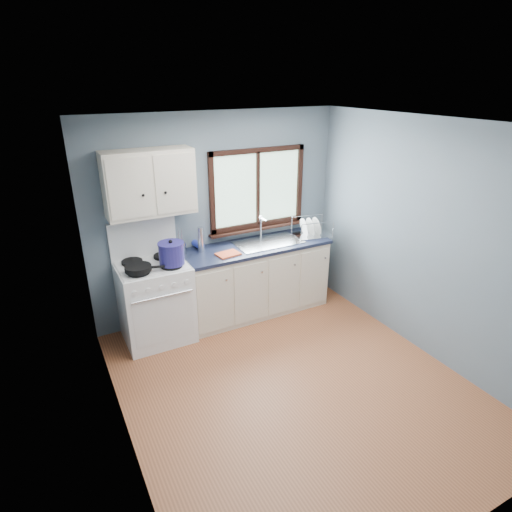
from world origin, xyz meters
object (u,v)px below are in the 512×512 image
base_cabinets (255,282)px  skillet (138,268)px  gas_range (155,300)px  utensil_crock (182,248)px  sink (268,247)px  stockpot (171,253)px  dish_rack (311,231)px  thermos (201,240)px

base_cabinets → skillet: bearing=-173.2°
gas_range → utensil_crock: 0.67m
base_cabinets → sink: (0.18, -0.00, 0.45)m
base_cabinets → skillet: size_ratio=4.18×
base_cabinets → gas_range: bearing=-179.2°
stockpot → dish_rack: (1.92, 0.13, -0.10)m
sink → gas_range: bearing=-179.3°
gas_range → dish_rack: gas_range is taller
base_cabinets → stockpot: bearing=-171.6°
base_cabinets → stockpot: size_ratio=5.06×
utensil_crock → dish_rack: size_ratio=0.68×
stockpot → base_cabinets: bearing=8.4°
sink → stockpot: stockpot is taller
skillet → thermos: thermos is taller
gas_range → thermos: (0.63, 0.13, 0.58)m
base_cabinets → utensil_crock: utensil_crock is taller
gas_range → utensil_crock: bearing=22.8°
skillet → dish_rack: (2.29, 0.14, -0.00)m
skillet → stockpot: 0.38m
skillet → thermos: (0.81, 0.28, 0.09)m
dish_rack → utensil_crock: bearing=-175.7°
gas_range → base_cabinets: bearing=0.8°
sink → dish_rack: 0.64m
sink → skillet: size_ratio=1.90×
gas_range → sink: (1.49, 0.02, 0.37)m
thermos → dish_rack: thermos is taller
sink → thermos: bearing=172.8°
gas_range → dish_rack: 2.17m
base_cabinets → utensil_crock: bearing=170.4°
base_cabinets → utensil_crock: (-0.90, 0.15, 0.58)m
sink → skillet: 1.68m
skillet → utensil_crock: size_ratio=1.25×
utensil_crock → skillet: bearing=-150.6°
stockpot → dish_rack: size_ratio=0.71×
utensil_crock → sink: bearing=-8.0°
utensil_crock → thermos: (0.23, -0.04, 0.08)m
sink → stockpot: bearing=-172.8°
gas_range → base_cabinets: (1.31, 0.02, -0.08)m
stockpot → utensil_crock: bearing=55.8°
skillet → dish_rack: size_ratio=0.85×
skillet → utensil_crock: (0.58, 0.33, 0.01)m
gas_range → thermos: bearing=11.3°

